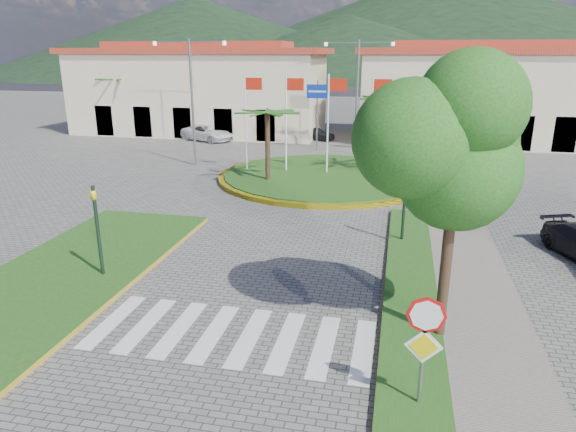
% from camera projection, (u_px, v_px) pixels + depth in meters
% --- Properties ---
extents(sidewalk_right, '(4.00, 28.00, 0.15)m').
position_uv_depth(sidewalk_right, '(472.00, 413.00, 10.63)').
color(sidewalk_right, gray).
rests_on(sidewalk_right, ground).
extents(verge_right, '(1.60, 28.00, 0.18)m').
position_uv_depth(verge_right, '(413.00, 404.00, 10.87)').
color(verge_right, '#244D16').
rests_on(verge_right, ground).
extents(median_left, '(5.00, 14.00, 0.18)m').
position_uv_depth(median_left, '(59.00, 279.00, 16.88)').
color(median_left, '#244D16').
rests_on(median_left, ground).
extents(crosswalk, '(8.00, 3.00, 0.01)m').
position_uv_depth(crosswalk, '(228.00, 334.00, 13.73)').
color(crosswalk, silver).
rests_on(crosswalk, ground).
extents(roundabout_island, '(12.70, 12.70, 6.00)m').
position_uv_depth(roundabout_island, '(325.00, 176.00, 30.42)').
color(roundabout_island, yellow).
rests_on(roundabout_island, ground).
extents(stop_sign, '(0.80, 0.11, 2.65)m').
position_uv_depth(stop_sign, '(425.00, 335.00, 10.30)').
color(stop_sign, slate).
rests_on(stop_sign, ground).
extents(deciduous_tree, '(3.60, 3.60, 6.80)m').
position_uv_depth(deciduous_tree, '(458.00, 144.00, 11.96)').
color(deciduous_tree, black).
rests_on(deciduous_tree, ground).
extents(traffic_light_left, '(0.15, 0.18, 3.20)m').
position_uv_depth(traffic_light_left, '(97.00, 223.00, 16.52)').
color(traffic_light_left, black).
rests_on(traffic_light_left, ground).
extents(traffic_light_right, '(0.15, 0.18, 3.20)m').
position_uv_depth(traffic_light_right, '(405.00, 196.00, 19.67)').
color(traffic_light_right, black).
rests_on(traffic_light_right, ground).
extents(traffic_light_far, '(0.18, 0.15, 3.20)m').
position_uv_depth(traffic_light_far, '(462.00, 140.00, 31.98)').
color(traffic_light_far, black).
rests_on(traffic_light_far, ground).
extents(direction_sign_west, '(1.60, 0.14, 5.20)m').
position_uv_depth(direction_sign_west, '(317.00, 103.00, 38.14)').
color(direction_sign_west, slate).
rests_on(direction_sign_west, ground).
extents(direction_sign_east, '(1.60, 0.14, 5.20)m').
position_uv_depth(direction_sign_east, '(385.00, 105.00, 37.13)').
color(direction_sign_east, slate).
rests_on(direction_sign_east, ground).
extents(street_lamp_centre, '(4.80, 0.16, 8.00)m').
position_uv_depth(street_lamp_centre, '(357.00, 92.00, 36.34)').
color(street_lamp_centre, slate).
rests_on(street_lamp_centre, ground).
extents(street_lamp_west, '(4.80, 0.16, 8.00)m').
position_uv_depth(street_lamp_west, '(192.00, 96.00, 32.78)').
color(street_lamp_west, slate).
rests_on(street_lamp_west, ground).
extents(building_left, '(23.32, 9.54, 8.05)m').
position_uv_depth(building_left, '(200.00, 89.00, 47.00)').
color(building_left, beige).
rests_on(building_left, ground).
extents(building_right, '(19.08, 9.54, 8.05)m').
position_uv_depth(building_right, '(475.00, 94.00, 42.14)').
color(building_right, beige).
rests_on(building_right, ground).
extents(hill_far_west, '(140.00, 140.00, 22.00)m').
position_uv_depth(hill_far_west, '(197.00, 37.00, 148.00)').
color(hill_far_west, black).
rests_on(hill_far_west, ground).
extents(hill_far_mid, '(180.00, 180.00, 30.00)m').
position_uv_depth(hill_far_mid, '(445.00, 24.00, 151.20)').
color(hill_far_mid, black).
rests_on(hill_far_mid, ground).
extents(hill_near_back, '(110.00, 110.00, 16.00)m').
position_uv_depth(hill_near_back, '(349.00, 48.00, 130.50)').
color(hill_near_back, black).
rests_on(hill_near_back, ground).
extents(white_van, '(5.23, 3.92, 1.32)m').
position_uv_depth(white_van, '(207.00, 133.00, 43.27)').
color(white_van, silver).
rests_on(white_van, ground).
extents(car_dark_a, '(3.45, 2.00, 1.10)m').
position_uv_depth(car_dark_a, '(316.00, 134.00, 43.56)').
color(car_dark_a, black).
rests_on(car_dark_a, ground).
extents(car_dark_b, '(3.75, 1.54, 1.21)m').
position_uv_depth(car_dark_b, '(461.00, 145.00, 38.01)').
color(car_dark_b, black).
rests_on(car_dark_b, ground).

